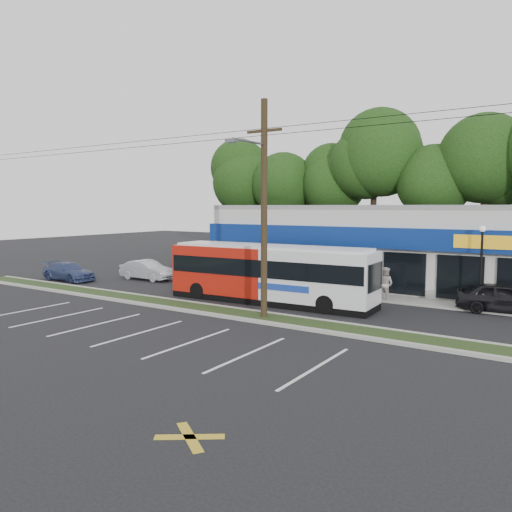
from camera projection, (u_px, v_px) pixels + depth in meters
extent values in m
plane|color=black|center=(200.00, 315.00, 24.03)|extent=(120.00, 120.00, 0.00)
cube|color=#1C3214|center=(213.00, 310.00, 24.86)|extent=(40.00, 1.60, 0.12)
cube|color=#9E9E93|center=(202.00, 313.00, 24.15)|extent=(40.00, 0.25, 0.14)
cube|color=#9E9E93|center=(224.00, 307.00, 25.56)|extent=(40.00, 0.25, 0.14)
cube|color=#9E9E93|center=(368.00, 296.00, 28.76)|extent=(32.00, 2.20, 0.10)
cube|color=beige|center=(413.00, 246.00, 34.06)|extent=(25.00, 12.00, 5.00)
cube|color=navy|center=(382.00, 238.00, 28.78)|extent=(25.00, 0.50, 1.20)
cube|color=black|center=(382.00, 272.00, 29.13)|extent=(24.00, 0.12, 2.40)
cube|color=gray|center=(414.00, 207.00, 33.79)|extent=(25.00, 12.00, 0.30)
cylinder|color=black|center=(264.00, 211.00, 22.72)|extent=(0.30, 0.30, 10.00)
cube|color=black|center=(264.00, 131.00, 22.36)|extent=(1.80, 0.12, 0.12)
cylinder|color=#59595E|center=(249.00, 142.00, 21.42)|extent=(0.10, 2.40, 0.10)
cube|color=#59595E|center=(231.00, 141.00, 20.35)|extent=(0.50, 0.25, 0.15)
cylinder|color=black|center=(212.00, 134.00, 23.99)|extent=(50.00, 0.02, 0.02)
cylinder|color=black|center=(212.00, 140.00, 24.02)|extent=(50.00, 0.02, 0.02)
cylinder|color=black|center=(481.00, 271.00, 25.11)|extent=(0.12, 0.12, 4.00)
sphere|color=silver|center=(483.00, 229.00, 24.90)|extent=(0.30, 0.30, 0.30)
cylinder|color=black|center=(240.00, 228.00, 54.11)|extent=(0.56, 0.56, 5.72)
sphere|color=black|center=(240.00, 176.00, 53.55)|extent=(6.76, 6.76, 6.76)
cylinder|color=black|center=(280.00, 229.00, 51.37)|extent=(0.56, 0.56, 5.72)
sphere|color=black|center=(280.00, 174.00, 50.81)|extent=(6.76, 6.76, 6.76)
cylinder|color=black|center=(324.00, 230.00, 48.63)|extent=(0.56, 0.56, 5.72)
sphere|color=black|center=(325.00, 173.00, 48.07)|extent=(6.76, 6.76, 6.76)
cylinder|color=black|center=(373.00, 232.00, 45.89)|extent=(0.56, 0.56, 5.72)
sphere|color=black|center=(375.00, 171.00, 45.33)|extent=(6.76, 6.76, 6.76)
cylinder|color=black|center=(429.00, 234.00, 43.15)|extent=(0.56, 0.56, 5.72)
sphere|color=black|center=(431.00, 168.00, 42.59)|extent=(6.76, 6.76, 6.76)
cylinder|color=black|center=(492.00, 235.00, 40.41)|extent=(0.56, 0.56, 5.72)
sphere|color=black|center=(495.00, 166.00, 39.85)|extent=(6.76, 6.76, 6.76)
cube|color=#AD180D|center=(225.00, 269.00, 28.46)|extent=(5.90, 2.67, 2.66)
cube|color=white|center=(319.00, 276.00, 25.50)|extent=(5.90, 2.67, 2.66)
cube|color=black|center=(270.00, 299.00, 27.13)|extent=(11.69, 2.89, 0.34)
cube|color=black|center=(270.00, 266.00, 26.95)|extent=(11.46, 2.99, 0.92)
cube|color=black|center=(375.00, 277.00, 23.99)|extent=(0.15, 2.05, 1.35)
cube|color=#193899|center=(283.00, 288.00, 25.25)|extent=(2.90, 0.16, 0.34)
cube|color=white|center=(270.00, 247.00, 26.84)|extent=(11.10, 2.67, 0.17)
cylinder|color=black|center=(198.00, 291.00, 28.24)|extent=(0.94, 0.31, 0.93)
cylinder|color=black|center=(220.00, 285.00, 30.10)|extent=(0.94, 0.31, 0.93)
cylinder|color=black|center=(325.00, 304.00, 24.28)|extent=(0.94, 0.31, 0.93)
cylinder|color=black|center=(341.00, 297.00, 26.14)|extent=(0.94, 0.31, 0.93)
imported|color=black|center=(505.00, 298.00, 24.33)|extent=(4.57, 2.15, 1.51)
imported|color=#ACADB4|center=(147.00, 270.00, 35.50)|extent=(4.22, 1.52, 1.38)
imported|color=navy|center=(69.00, 272.00, 35.15)|extent=(4.42, 1.87, 1.27)
imported|color=silver|center=(317.00, 279.00, 29.91)|extent=(0.70, 0.53, 1.74)
imported|color=#B9B1A7|center=(385.00, 284.00, 27.60)|extent=(1.05, 0.90, 1.88)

